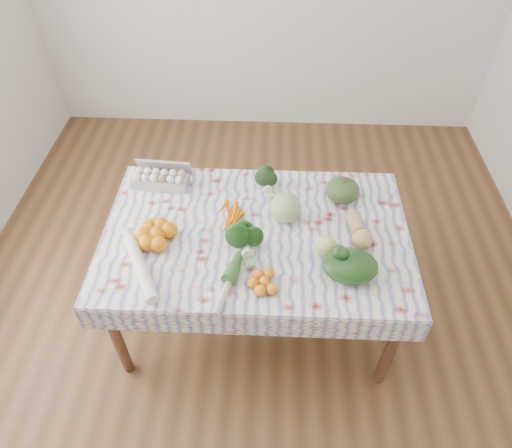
% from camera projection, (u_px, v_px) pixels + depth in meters
% --- Properties ---
extents(ground, '(4.50, 4.50, 0.00)m').
position_uv_depth(ground, '(256.00, 311.00, 3.02)').
color(ground, '#54361C').
rests_on(ground, ground).
extents(dining_table, '(1.60, 1.00, 0.75)m').
position_uv_depth(dining_table, '(256.00, 242.00, 2.53)').
color(dining_table, brown).
rests_on(dining_table, ground).
extents(tablecloth, '(1.66, 1.06, 0.01)m').
position_uv_depth(tablecloth, '(256.00, 232.00, 2.48)').
color(tablecloth, white).
rests_on(tablecloth, dining_table).
extents(egg_carton, '(0.34, 0.16, 0.09)m').
position_uv_depth(egg_carton, '(160.00, 180.00, 2.71)').
color(egg_carton, '#A2A29E').
rests_on(egg_carton, tablecloth).
extents(carrot_bunch, '(0.20, 0.18, 0.04)m').
position_uv_depth(carrot_bunch, '(229.00, 216.00, 2.53)').
color(carrot_bunch, orange).
rests_on(carrot_bunch, tablecloth).
extents(kale_bunch, '(0.17, 0.16, 0.12)m').
position_uv_depth(kale_bunch, '(266.00, 181.00, 2.67)').
color(kale_bunch, '#1B3415').
rests_on(kale_bunch, tablecloth).
extents(kabocha_squash, '(0.25, 0.25, 0.13)m').
position_uv_depth(kabocha_squash, '(342.00, 190.00, 2.61)').
color(kabocha_squash, '#394F26').
rests_on(kabocha_squash, tablecloth).
extents(cabbage, '(0.21, 0.21, 0.17)m').
position_uv_depth(cabbage, '(286.00, 207.00, 2.48)').
color(cabbage, '#97B472').
rests_on(cabbage, tablecloth).
extents(butternut_squash, '(0.14, 0.25, 0.11)m').
position_uv_depth(butternut_squash, '(359.00, 230.00, 2.40)').
color(butternut_squash, tan).
rests_on(butternut_squash, tablecloth).
extents(orange_cluster, '(0.35, 0.35, 0.09)m').
position_uv_depth(orange_cluster, '(157.00, 234.00, 2.39)').
color(orange_cluster, orange).
rests_on(orange_cluster, tablecloth).
extents(broccoli, '(0.22, 0.22, 0.12)m').
position_uv_depth(broccoli, '(244.00, 244.00, 2.32)').
color(broccoli, '#194815').
rests_on(broccoli, tablecloth).
extents(mandarin_cluster, '(0.22, 0.22, 0.06)m').
position_uv_depth(mandarin_cluster, '(265.00, 281.00, 2.20)').
color(mandarin_cluster, orange).
rests_on(mandarin_cluster, tablecloth).
extents(grapefruit, '(0.13, 0.13, 0.11)m').
position_uv_depth(grapefruit, '(326.00, 246.00, 2.32)').
color(grapefruit, '#CCC96A').
rests_on(grapefruit, tablecloth).
extents(spinach_bag, '(0.28, 0.23, 0.12)m').
position_uv_depth(spinach_bag, '(350.00, 266.00, 2.23)').
color(spinach_bag, black).
rests_on(spinach_bag, tablecloth).
extents(daikon, '(0.27, 0.43, 0.06)m').
position_uv_depth(daikon, '(141.00, 268.00, 2.25)').
color(daikon, white).
rests_on(daikon, tablecloth).
extents(leek, '(0.12, 0.35, 0.04)m').
position_uv_depth(leek, '(228.00, 285.00, 2.20)').
color(leek, beige).
rests_on(leek, tablecloth).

